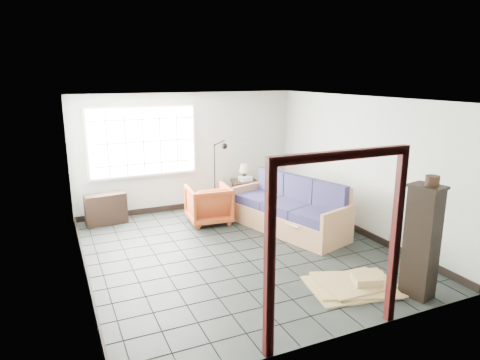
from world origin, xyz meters
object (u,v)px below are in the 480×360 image
side_table (245,185)px  tall_shelf (422,241)px  futon_sofa (291,211)px  armchair (209,202)px

side_table → tall_shelf: size_ratio=0.42×
futon_sofa → side_table: futon_sofa is taller
armchair → side_table: bearing=-143.6°
futon_sofa → armchair: futon_sofa is taller
futon_sofa → tall_shelf: size_ratio=1.61×
futon_sofa → tall_shelf: 2.97m
armchair → tall_shelf: 4.34m
futon_sofa → side_table: (-0.17, 1.80, 0.12)m
side_table → tall_shelf: tall_shelf is taller
side_table → tall_shelf: (0.43, -4.73, 0.30)m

